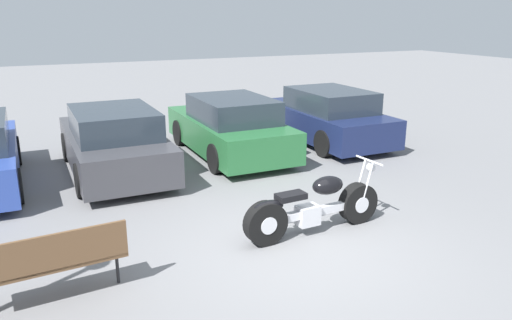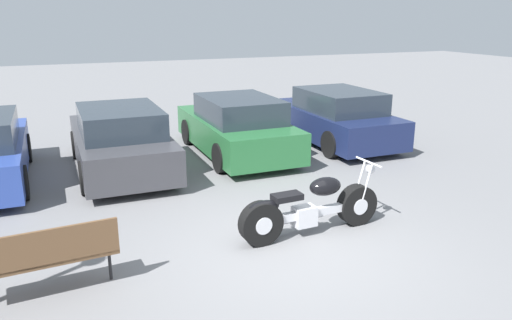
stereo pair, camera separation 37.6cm
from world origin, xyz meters
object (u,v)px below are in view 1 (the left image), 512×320
object	(u,v)px
parked_car_dark_grey	(114,142)
parked_car_green	(230,127)
park_bench	(54,259)
motorcycle	(313,208)
parked_car_navy	(326,117)

from	to	relation	value
parked_car_dark_grey	parked_car_green	xyz separation A→B (m)	(2.72, 0.29, 0.00)
parked_car_dark_grey	park_bench	distance (m)	4.96
motorcycle	parked_car_dark_grey	distance (m)	4.87
parked_car_green	parked_car_navy	size ratio (longest dim) A/B	1.00
parked_car_green	parked_car_navy	xyz separation A→B (m)	(2.72, 0.09, 0.00)
motorcycle	park_bench	world-z (taller)	motorcycle
motorcycle	parked_car_dark_grey	bearing A→B (deg)	116.43
motorcycle	parked_car_navy	bearing A→B (deg)	55.31
parked_car_dark_grey	parked_car_navy	bearing A→B (deg)	3.98
parked_car_green	park_bench	size ratio (longest dim) A/B	2.53
parked_car_dark_grey	parked_car_navy	size ratio (longest dim) A/B	1.00
parked_car_navy	park_bench	size ratio (longest dim) A/B	2.53
parked_car_navy	park_bench	world-z (taller)	parked_car_navy
motorcycle	park_bench	size ratio (longest dim) A/B	1.42
motorcycle	parked_car_navy	world-z (taller)	parked_car_navy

